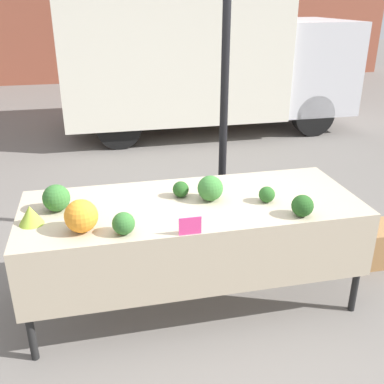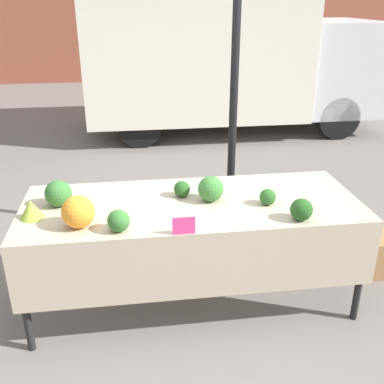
% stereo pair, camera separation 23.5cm
% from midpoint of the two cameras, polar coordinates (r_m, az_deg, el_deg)
% --- Properties ---
extents(ground_plane, '(40.00, 40.00, 0.00)m').
position_cam_midpoint_polar(ground_plane, '(3.59, 1.93, -13.26)').
color(ground_plane, slate).
extents(tent_pole, '(0.07, 0.07, 2.48)m').
position_cam_midpoint_polar(tent_pole, '(3.96, 6.99, 10.07)').
color(tent_pole, black).
rests_on(tent_pole, ground_plane).
extents(parked_truck, '(4.77, 2.05, 2.37)m').
position_cam_midpoint_polar(parked_truck, '(7.82, 4.71, 16.96)').
color(parked_truck, silver).
rests_on(parked_truck, ground_plane).
extents(market_table, '(2.38, 0.93, 0.82)m').
position_cam_midpoint_polar(market_table, '(3.15, 2.31, -3.31)').
color(market_table, tan).
rests_on(market_table, ground_plane).
extents(orange_cauliflower, '(0.21, 0.21, 0.21)m').
position_cam_midpoint_polar(orange_cauliflower, '(2.86, -12.00, -2.53)').
color(orange_cauliflower, orange).
rests_on(orange_cauliflower, market_table).
extents(romanesco_head, '(0.16, 0.16, 0.13)m').
position_cam_midpoint_polar(romanesco_head, '(3.07, -17.70, -2.13)').
color(romanesco_head, '#93B238').
rests_on(romanesco_head, market_table).
extents(broccoli_head_0, '(0.18, 0.18, 0.18)m').
position_cam_midpoint_polar(broccoli_head_0, '(3.18, -14.61, -0.22)').
color(broccoli_head_0, '#336B2D').
rests_on(broccoli_head_0, market_table).
extents(broccoli_head_1, '(0.14, 0.14, 0.14)m').
position_cam_midpoint_polar(broccoli_head_1, '(2.78, -6.93, -3.69)').
color(broccoli_head_1, '#336B2D').
rests_on(broccoli_head_1, market_table).
extents(broccoli_head_2, '(0.11, 0.11, 0.11)m').
position_cam_midpoint_polar(broccoli_head_2, '(3.18, 11.69, -0.66)').
color(broccoli_head_2, '#285B23').
rests_on(broccoli_head_2, market_table).
extents(broccoli_head_3, '(0.12, 0.12, 0.12)m').
position_cam_midpoint_polar(broccoli_head_3, '(3.24, 0.79, 0.35)').
color(broccoli_head_3, '#23511E').
rests_on(broccoli_head_3, market_table).
extents(broccoli_head_4, '(0.18, 0.18, 0.18)m').
position_cam_midpoint_polar(broccoli_head_4, '(3.17, 4.53, 0.37)').
color(broccoli_head_4, '#387533').
rests_on(broccoli_head_4, market_table).
extents(broccoli_head_5, '(0.15, 0.15, 0.15)m').
position_cam_midpoint_polar(broccoli_head_5, '(3.01, 15.92, -2.21)').
color(broccoli_head_5, '#23511E').
rests_on(broccoli_head_5, market_table).
extents(price_sign, '(0.14, 0.01, 0.12)m').
position_cam_midpoint_polar(price_sign, '(2.73, 1.44, -4.36)').
color(price_sign, '#E53D84').
rests_on(price_sign, market_table).
extents(produce_crate, '(0.48, 0.34, 0.33)m').
position_cam_midpoint_polar(produce_crate, '(4.20, 24.43, -6.98)').
color(produce_crate, '#9E7042').
rests_on(produce_crate, ground_plane).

